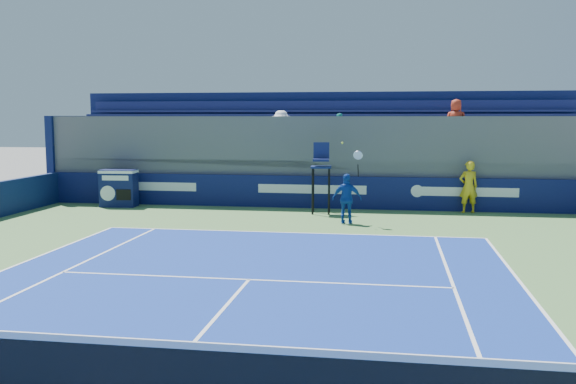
% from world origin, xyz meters
% --- Properties ---
extents(ball_person, '(0.74, 0.56, 1.83)m').
position_xyz_m(ball_person, '(5.55, 16.79, 0.93)').
color(ball_person, yellow).
rests_on(ball_person, apron).
extents(tennis_net, '(11.65, 0.08, 1.10)m').
position_xyz_m(tennis_net, '(0.00, 0.00, 0.56)').
color(tennis_net, black).
rests_on(tennis_net, ground).
extents(back_hoarding, '(20.40, 0.21, 1.20)m').
position_xyz_m(back_hoarding, '(0.00, 17.10, 0.60)').
color(back_hoarding, '#0C1247').
rests_on(back_hoarding, ground).
extents(match_clock, '(1.37, 0.82, 1.40)m').
position_xyz_m(match_clock, '(-7.20, 16.33, 0.74)').
color(match_clock, '#0E1547').
rests_on(match_clock, ground).
extents(umpire_chair, '(0.75, 0.75, 2.48)m').
position_xyz_m(umpire_chair, '(0.47, 15.84, 1.53)').
color(umpire_chair, black).
rests_on(umpire_chair, ground).
extents(tennis_player, '(0.95, 0.44, 2.57)m').
position_xyz_m(tennis_player, '(1.51, 13.82, 0.80)').
color(tennis_player, '#1340A0').
rests_on(tennis_player, apron).
extents(stadium_seating, '(21.00, 4.05, 4.40)m').
position_xyz_m(stadium_seating, '(-0.00, 19.15, 1.84)').
color(stadium_seating, '#515156').
rests_on(stadium_seating, ground).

